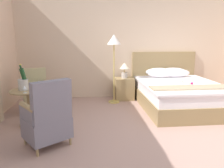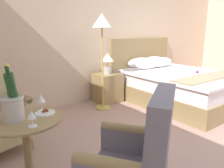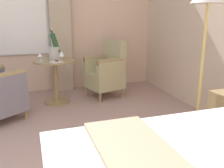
{
  "view_description": "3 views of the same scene",
  "coord_description": "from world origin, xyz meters",
  "views": [
    {
      "loc": [
        -1.43,
        -3.2,
        1.58
      ],
      "look_at": [
        -0.97,
        1.3,
        0.64
      ],
      "focal_mm": 35.0,
      "sensor_mm": 36.0,
      "label": 1
    },
    {
      "loc": [
        -2.97,
        -1.08,
        1.39
      ],
      "look_at": [
        -1.06,
        1.52,
        0.61
      ],
      "focal_mm": 35.0,
      "sensor_mm": 36.0,
      "label": 2
    },
    {
      "loc": [
        1.29,
        0.4,
        1.33
      ],
      "look_at": [
        -1.1,
        1.19,
        0.64
      ],
      "focal_mm": 40.0,
      "sensor_mm": 36.0,
      "label": 3
    }
  ],
  "objects": [
    {
      "name": "nightstand",
      "position": [
        -0.53,
        2.37,
        0.29
      ],
      "size": [
        0.51,
        0.44,
        0.57
      ],
      "color": "#947A4F",
      "rests_on": "ground"
    },
    {
      "name": "champagne_bucket",
      "position": [
        -2.62,
        0.76,
        0.82
      ],
      "size": [
        0.19,
        0.19,
        0.48
      ],
      "color": "#B8B5AD",
      "rests_on": "side_table_round"
    },
    {
      "name": "snack_plate",
      "position": [
        -2.37,
        0.75,
        0.68
      ],
      "size": [
        0.17,
        0.17,
        0.04
      ],
      "color": "white",
      "rests_on": "side_table_round"
    },
    {
      "name": "side_table_round",
      "position": [
        -2.55,
        0.75,
        0.41
      ],
      "size": [
        0.64,
        0.64,
        0.68
      ],
      "color": "#947A4F",
      "rests_on": "ground"
    },
    {
      "name": "wall_headboard_side",
      "position": [
        0.0,
        2.73,
        1.48
      ],
      "size": [
        6.73,
        0.12,
        2.96
      ],
      "color": "beige",
      "rests_on": "ground"
    },
    {
      "name": "bedside_lamp",
      "position": [
        -0.53,
        2.37,
        0.83
      ],
      "size": [
        0.26,
        0.26,
        0.4
      ],
      "color": "#BAB1A9",
      "rests_on": "nightstand"
    },
    {
      "name": "bed",
      "position": [
        0.6,
        1.6,
        0.35
      ],
      "size": [
        1.76,
        2.27,
        1.23
      ],
      "color": "#947A4F",
      "rests_on": "ground"
    },
    {
      "name": "wine_glass_near_edge",
      "position": [
        -2.37,
        0.84,
        0.79
      ],
      "size": [
        0.08,
        0.08,
        0.16
      ],
      "color": "white",
      "rests_on": "side_table_round"
    },
    {
      "name": "wine_glass_near_bucket",
      "position": [
        -2.54,
        0.54,
        0.76
      ],
      "size": [
        0.07,
        0.07,
        0.13
      ],
      "color": "white",
      "rests_on": "side_table_round"
    },
    {
      "name": "floor_lamp_brass",
      "position": [
        -0.84,
        2.09,
        1.42
      ],
      "size": [
        0.34,
        0.34,
        1.69
      ],
      "color": "tan",
      "rests_on": "ground"
    }
  ]
}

